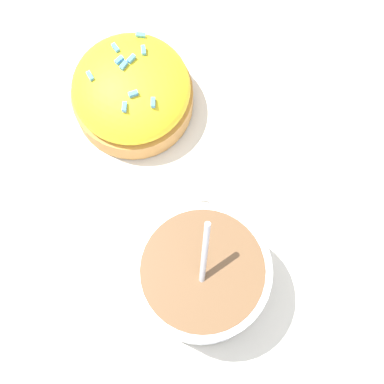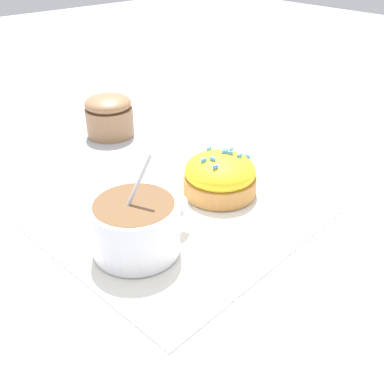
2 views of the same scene
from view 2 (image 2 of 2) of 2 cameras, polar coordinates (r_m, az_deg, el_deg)
ground_plane at (r=0.55m, az=-1.17°, el=-3.57°), size 3.00×3.00×0.00m
paper_napkin at (r=0.55m, az=-1.17°, el=-3.44°), size 0.32×0.29×0.00m
coffee_cup at (r=0.49m, az=-7.09°, el=-4.11°), size 0.12×0.10×0.11m
frosted_pastry at (r=0.59m, az=3.57°, el=2.09°), size 0.10×0.10×0.06m
sugar_bowl at (r=0.78m, az=-10.47°, el=9.59°), size 0.08×0.08×0.07m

